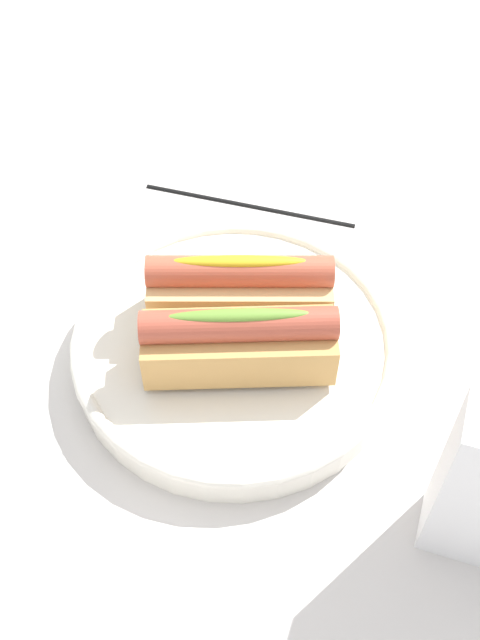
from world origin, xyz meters
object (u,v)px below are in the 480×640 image
object	(u,v)px
hotdog_front	(241,288)
hotdog_back	(239,341)
serving_bowl	(240,346)
chopstick_near	(249,204)

from	to	relation	value
hotdog_front	hotdog_back	distance (m)	0.06
serving_bowl	hotdog_back	size ratio (longest dim) A/B	1.75
hotdog_back	chopstick_near	bearing A→B (deg)	-83.95
serving_bowl	chopstick_near	distance (m)	0.19
chopstick_near	serving_bowl	bearing A→B (deg)	103.19
hotdog_front	chopstick_near	size ratio (longest dim) A/B	0.71
hotdog_back	hotdog_front	bearing A→B (deg)	-83.23
hotdog_front	hotdog_back	world-z (taller)	same
hotdog_back	chopstick_near	distance (m)	0.23
serving_bowl	chopstick_near	world-z (taller)	serving_bowl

